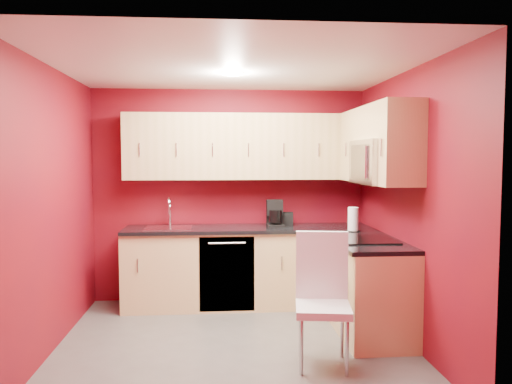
{
  "coord_description": "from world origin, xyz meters",
  "views": [
    {
      "loc": [
        -0.15,
        -4.44,
        1.7
      ],
      "look_at": [
        0.24,
        0.55,
        1.35
      ],
      "focal_mm": 35.0,
      "sensor_mm": 36.0,
      "label": 1
    }
  ],
  "objects": [
    {
      "name": "microwave",
      "position": [
        1.39,
        0.2,
        1.66
      ],
      "size": [
        0.42,
        0.76,
        0.42
      ],
      "color": "silver",
      "rests_on": "upper_cabinets_right"
    },
    {
      "name": "cooktop",
      "position": [
        1.28,
        0.2,
        0.92
      ],
      "size": [
        0.5,
        0.55,
        0.01
      ],
      "primitive_type": "cube",
      "color": "black",
      "rests_on": "countertop_right"
    },
    {
      "name": "wall_back",
      "position": [
        0.0,
        1.5,
        1.25
      ],
      "size": [
        3.2,
        0.0,
        3.2
      ],
      "primitive_type": "plane",
      "rotation": [
        1.57,
        0.0,
        0.0
      ],
      "color": "maroon",
      "rests_on": "floor"
    },
    {
      "name": "wall_right",
      "position": [
        1.6,
        0.0,
        1.25
      ],
      "size": [
        0.0,
        3.0,
        3.0
      ],
      "primitive_type": "plane",
      "rotation": [
        1.57,
        0.0,
        -1.57
      ],
      "color": "maroon",
      "rests_on": "floor"
    },
    {
      "name": "wall_left",
      "position": [
        -1.6,
        0.0,
        1.25
      ],
      "size": [
        0.0,
        3.0,
        3.0
      ],
      "primitive_type": "plane",
      "rotation": [
        1.57,
        0.0,
        1.57
      ],
      "color": "maroon",
      "rests_on": "floor"
    },
    {
      "name": "paper_towel",
      "position": [
        1.3,
        0.77,
        1.04
      ],
      "size": [
        0.2,
        0.2,
        0.26
      ],
      "primitive_type": null,
      "rotation": [
        0.0,
        0.0,
        -0.44
      ],
      "color": "white",
      "rests_on": "countertop_right"
    },
    {
      "name": "floor",
      "position": [
        0.0,
        0.0,
        0.0
      ],
      "size": [
        3.2,
        3.2,
        0.0
      ],
      "primitive_type": "plane",
      "color": "#524F4D",
      "rests_on": "ground"
    },
    {
      "name": "dishwasher_front",
      "position": [
        -0.05,
        0.91,
        0.43
      ],
      "size": [
        0.6,
        0.02,
        0.82
      ],
      "primitive_type": "cube",
      "color": "black",
      "rests_on": "base_cabinets_back"
    },
    {
      "name": "coffee_maker",
      "position": [
        0.51,
        1.19,
        1.06
      ],
      "size": [
        0.19,
        0.25,
        0.3
      ],
      "primitive_type": null,
      "rotation": [
        0.0,
        0.0,
        0.03
      ],
      "color": "black",
      "rests_on": "countertop_back"
    },
    {
      "name": "countertop_right",
      "position": [
        1.29,
        0.23,
        0.89
      ],
      "size": [
        0.63,
        1.27,
        0.04
      ],
      "primitive_type": "cube",
      "color": "black",
      "rests_on": "base_cabinets_right"
    },
    {
      "name": "base_cabinets_right",
      "position": [
        1.3,
        0.25,
        0.43
      ],
      "size": [
        0.6,
        1.3,
        0.87
      ],
      "primitive_type": "cube",
      "color": "tan",
      "rests_on": "floor"
    },
    {
      "name": "base_cabinets_back",
      "position": [
        0.2,
        1.2,
        0.43
      ],
      "size": [
        2.8,
        0.6,
        0.87
      ],
      "primitive_type": "cube",
      "color": "tan",
      "rests_on": "floor"
    },
    {
      "name": "ceiling",
      "position": [
        0.0,
        0.0,
        2.5
      ],
      "size": [
        3.2,
        3.2,
        0.0
      ],
      "primitive_type": "plane",
      "rotation": [
        3.14,
        0.0,
        0.0
      ],
      "color": "white",
      "rests_on": "wall_back"
    },
    {
      "name": "napkin_holder",
      "position": [
        0.66,
        1.31,
        0.99
      ],
      "size": [
        0.16,
        0.16,
        0.15
      ],
      "primitive_type": null,
      "rotation": [
        0.0,
        0.0,
        -0.13
      ],
      "color": "black",
      "rests_on": "countertop_back"
    },
    {
      "name": "upper_cabinets_back",
      "position": [
        0.2,
        1.32,
        1.83
      ],
      "size": [
        2.8,
        0.35,
        0.75
      ],
      "primitive_type": "cube",
      "color": "tan",
      "rests_on": "wall_back"
    },
    {
      "name": "countertop_back",
      "position": [
        0.2,
        1.19,
        0.89
      ],
      "size": [
        2.8,
        0.63,
        0.04
      ],
      "primitive_type": "cube",
      "color": "black",
      "rests_on": "base_cabinets_back"
    },
    {
      "name": "sink",
      "position": [
        -0.7,
        1.2,
        0.94
      ],
      "size": [
        0.52,
        0.42,
        0.35
      ],
      "color": "silver",
      "rests_on": "countertop_back"
    },
    {
      "name": "upper_cabinets_right",
      "position": [
        1.42,
        0.44,
        1.89
      ],
      "size": [
        0.35,
        1.55,
        0.75
      ],
      "color": "tan",
      "rests_on": "wall_right"
    },
    {
      "name": "downlight",
      "position": [
        0.0,
        0.3,
        2.48
      ],
      "size": [
        0.2,
        0.2,
        0.01
      ],
      "primitive_type": "cylinder",
      "color": "white",
      "rests_on": "ceiling"
    },
    {
      "name": "dining_chair",
      "position": [
        0.7,
        -0.53,
        0.54
      ],
      "size": [
        0.5,
        0.52,
        1.08
      ],
      "primitive_type": null,
      "rotation": [
        0.0,
        0.0,
        -0.15
      ],
      "color": "silver",
      "rests_on": "floor"
    },
    {
      "name": "wall_front",
      "position": [
        0.0,
        -1.5,
        1.25
      ],
      "size": [
        3.2,
        0.0,
        3.2
      ],
      "primitive_type": "plane",
      "rotation": [
        -1.57,
        0.0,
        0.0
      ],
      "color": "maroon",
      "rests_on": "floor"
    }
  ]
}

